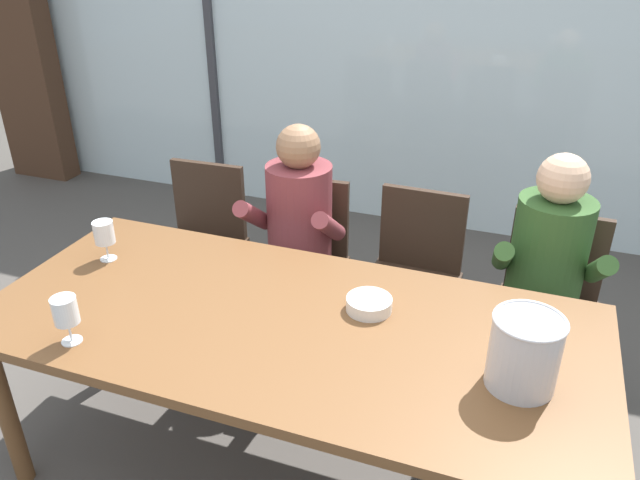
{
  "coord_description": "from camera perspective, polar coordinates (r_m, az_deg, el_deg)",
  "views": [
    {
      "loc": [
        0.74,
        -1.67,
        2.04
      ],
      "look_at": [
        0.0,
        0.35,
        0.92
      ],
      "focal_mm": 34.43,
      "sensor_mm": 36.0,
      "label": 1
    }
  ],
  "objects": [
    {
      "name": "dining_table",
      "position": [
        2.26,
        -3.08,
        -8.89
      ],
      "size": [
        2.23,
        1.0,
        0.77
      ],
      "color": "brown",
      "rests_on": "ground"
    },
    {
      "name": "person_maroon_top",
      "position": [
        2.96,
        -2.41,
        0.68
      ],
      "size": [
        0.47,
        0.62,
        1.21
      ],
      "rotation": [
        0.0,
        0.0,
        0.03
      ],
      "color": "brown",
      "rests_on": "ground"
    },
    {
      "name": "window_mullion_left",
      "position": [
        4.9,
        -10.18,
        18.51
      ],
      "size": [
        0.06,
        0.06,
        2.6
      ],
      "primitive_type": "cube",
      "color": "#38383D",
      "rests_on": "ground"
    },
    {
      "name": "window_glass_panel",
      "position": [
        4.35,
        10.51,
        17.37
      ],
      "size": [
        7.43,
        0.03,
        2.6
      ],
      "primitive_type": "cube",
      "color": "silver",
      "rests_on": "ground"
    },
    {
      "name": "hillside_vineyard",
      "position": [
        7.93,
        15.19,
        17.47
      ],
      "size": [
        13.43,
        2.4,
        1.54
      ],
      "primitive_type": "cube",
      "color": "#477A38",
      "rests_on": "ground"
    },
    {
      "name": "wine_glass_by_left_taster",
      "position": [
        2.21,
        -22.57,
        -6.25
      ],
      "size": [
        0.08,
        0.08,
        0.17
      ],
      "color": "silver",
      "rests_on": "dining_table"
    },
    {
      "name": "person_olive_shirt",
      "position": [
        2.79,
        20.29,
        -3.07
      ],
      "size": [
        0.48,
        0.62,
        1.21
      ],
      "rotation": [
        0.0,
        0.0,
        0.05
      ],
      "color": "#2D5123",
      "rests_on": "ground"
    },
    {
      "name": "curtain_heavy_drape",
      "position": [
        5.8,
        -26.47,
        17.59
      ],
      "size": [
        0.56,
        0.2,
        2.6
      ],
      "primitive_type": "cube",
      "color": "#472D1E",
      "rests_on": "ground"
    },
    {
      "name": "chair_center",
      "position": [
        3.05,
        8.8,
        -2.54
      ],
      "size": [
        0.45,
        0.45,
        0.89
      ],
      "rotation": [
        0.0,
        0.0,
        -0.03
      ],
      "color": "#332319",
      "rests_on": "ground"
    },
    {
      "name": "chair_right_of_center",
      "position": [
        2.98,
        20.5,
        -4.91
      ],
      "size": [
        0.46,
        0.46,
        0.89
      ],
      "rotation": [
        0.0,
        0.0,
        -0.04
      ],
      "color": "#332319",
      "rests_on": "ground"
    },
    {
      "name": "chair_near_curtain",
      "position": [
        3.4,
        -10.87,
        0.61
      ],
      "size": [
        0.45,
        0.45,
        0.89
      ],
      "rotation": [
        0.0,
        0.0,
        0.03
      ],
      "color": "#332319",
      "rests_on": "ground"
    },
    {
      "name": "ground",
      "position": [
        3.43,
        3.77,
        -8.89
      ],
      "size": [
        14.0,
        14.0,
        0.0
      ],
      "primitive_type": "plane",
      "color": "#4C4742"
    },
    {
      "name": "wine_glass_near_bucket",
      "position": [
        2.69,
        -19.43,
        0.51
      ],
      "size": [
        0.08,
        0.08,
        0.17
      ],
      "color": "silver",
      "rests_on": "dining_table"
    },
    {
      "name": "ice_bucket_primary",
      "position": [
        1.96,
        18.48,
        -9.8
      ],
      "size": [
        0.22,
        0.22,
        0.24
      ],
      "color": "#B7B7BC",
      "rests_on": "dining_table"
    },
    {
      "name": "tasting_bowl",
      "position": [
        2.26,
        4.58,
        -5.96
      ],
      "size": [
        0.17,
        0.17,
        0.05
      ],
      "primitive_type": "cylinder",
      "color": "silver",
      "rests_on": "dining_table"
    },
    {
      "name": "chair_left_of_center",
      "position": [
        3.14,
        -1.59,
        -1.24
      ],
      "size": [
        0.47,
        0.47,
        0.89
      ],
      "rotation": [
        0.0,
        0.0,
        0.07
      ],
      "color": "#332319",
      "rests_on": "ground"
    }
  ]
}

